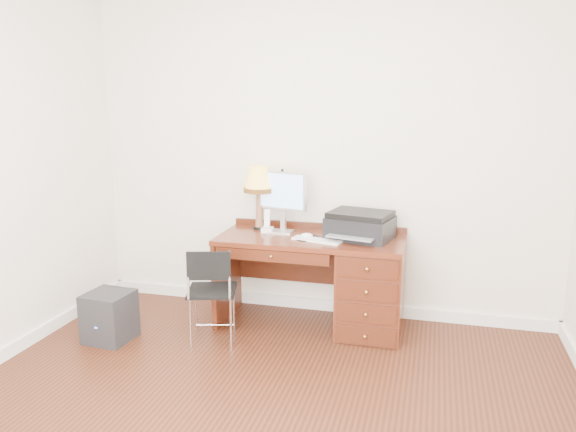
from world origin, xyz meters
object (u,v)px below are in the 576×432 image
(equipment_box, at_px, (109,316))
(desk, at_px, (349,280))
(monitor, at_px, (281,194))
(leg_lamp, at_px, (259,183))
(chair, at_px, (209,286))
(phone, at_px, (267,225))
(printer, at_px, (360,225))

(equipment_box, bearing_deg, desk, 25.93)
(desk, bearing_deg, monitor, 168.84)
(desk, distance_m, leg_lamp, 1.11)
(chair, xyz_separation_m, equipment_box, (-0.78, -0.15, -0.27))
(chair, bearing_deg, monitor, 43.54)
(leg_lamp, height_order, chair, leg_lamp)
(phone, bearing_deg, chair, -119.29)
(monitor, bearing_deg, chair, -104.94)
(desk, distance_m, chair, 1.13)
(leg_lamp, bearing_deg, phone, -44.95)
(leg_lamp, relative_size, equipment_box, 1.41)
(phone, bearing_deg, printer, -5.62)
(monitor, xyz_separation_m, equipment_box, (-1.16, -0.82, -0.88))
(leg_lamp, xyz_separation_m, equipment_box, (-0.95, -0.87, -0.96))
(desk, bearing_deg, phone, 174.40)
(printer, bearing_deg, desk, -124.46)
(chair, height_order, equipment_box, chair)
(desk, height_order, equipment_box, desk)
(monitor, height_order, chair, monitor)
(monitor, distance_m, printer, 0.70)
(desk, xyz_separation_m, phone, (-0.71, 0.07, 0.39))
(leg_lamp, bearing_deg, equipment_box, -137.60)
(phone, distance_m, chair, 0.76)
(monitor, bearing_deg, phone, -140.85)
(leg_lamp, distance_m, phone, 0.37)
(printer, height_order, equipment_box, printer)
(desk, xyz_separation_m, monitor, (-0.60, 0.12, 0.66))
(monitor, xyz_separation_m, printer, (0.67, -0.06, -0.21))
(leg_lamp, xyz_separation_m, phone, (0.10, -0.10, -0.34))
(printer, height_order, leg_lamp, leg_lamp)
(desk, bearing_deg, chair, -151.02)
(leg_lamp, bearing_deg, desk, -11.80)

